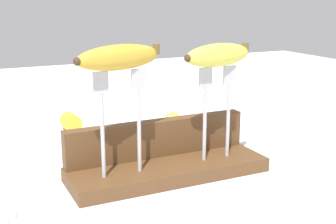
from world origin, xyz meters
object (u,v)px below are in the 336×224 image
at_px(fork_stand_right, 217,104).
at_px(banana_raised_left, 119,57).
at_px(banana_chunk_far, 171,121).
at_px(fork_stand_left, 121,113).
at_px(banana_chunk_near, 71,122).
at_px(fork_fallen_near, 251,145).
at_px(banana_raised_right, 218,55).

distance_m(fork_stand_right, banana_raised_left, 0.22).
bearing_deg(fork_stand_right, banana_chunk_far, 80.90).
xyz_separation_m(fork_stand_left, fork_stand_right, (0.19, 0.00, -0.00)).
bearing_deg(fork_stand_right, banana_raised_left, -180.00).
bearing_deg(fork_stand_right, banana_chunk_near, 115.38).
height_order(banana_chunk_near, banana_chunk_far, banana_chunk_near).
bearing_deg(banana_chunk_far, banana_chunk_near, 157.60).
bearing_deg(banana_chunk_far, fork_stand_left, -129.05).
height_order(fork_fallen_near, banana_chunk_far, banana_chunk_far).
relative_size(fork_fallen_near, banana_chunk_far, 2.64).
xyz_separation_m(banana_chunk_near, banana_chunk_far, (0.23, -0.10, -0.00)).
xyz_separation_m(banana_raised_right, fork_fallen_near, (0.15, 0.09, -0.22)).
height_order(banana_raised_left, banana_chunk_far, banana_raised_left).
relative_size(fork_stand_right, banana_raised_right, 1.14).
distance_m(fork_stand_left, banana_chunk_far, 0.40).
distance_m(banana_raised_right, banana_chunk_near, 0.48).
xyz_separation_m(fork_fallen_near, banana_chunk_far, (-0.10, 0.21, 0.02)).
relative_size(fork_stand_left, banana_raised_left, 1.11).
height_order(fork_stand_left, fork_fallen_near, fork_stand_left).
xyz_separation_m(fork_stand_right, fork_fallen_near, (0.15, 0.09, -0.13)).
xyz_separation_m(fork_stand_right, banana_chunk_near, (-0.19, 0.39, -0.11)).
height_order(banana_raised_left, fork_fallen_near, banana_raised_left).
relative_size(banana_raised_left, fork_fallen_near, 1.15).
bearing_deg(fork_stand_right, fork_fallen_near, 31.35).
height_order(banana_raised_right, banana_chunk_near, banana_raised_right).
height_order(fork_stand_right, banana_chunk_near, fork_stand_right).
bearing_deg(banana_chunk_far, fork_fallen_near, -63.64).
xyz_separation_m(fork_stand_left, fork_fallen_near, (0.34, 0.09, -0.13)).
bearing_deg(banana_raised_right, banana_raised_left, -180.00).
bearing_deg(banana_raised_right, banana_chunk_near, 115.37).
distance_m(fork_stand_right, banana_chunk_near, 0.45).
distance_m(fork_stand_right, fork_fallen_near, 0.22).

